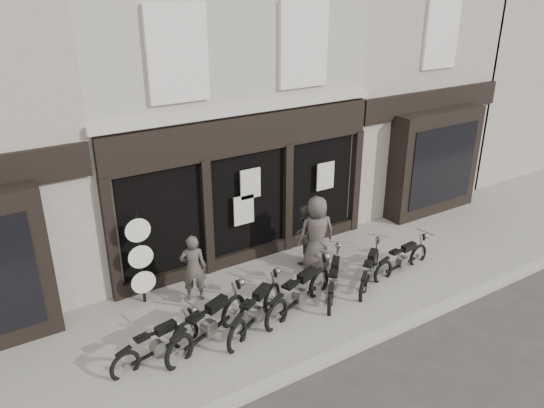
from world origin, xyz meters
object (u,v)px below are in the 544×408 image
motorcycle_4 (334,281)px  advert_sign_post (141,264)px  motorcycle_2 (256,313)px  man_right (317,233)px  motorcycle_0 (158,346)px  motorcycle_1 (209,327)px  motorcycle_6 (402,261)px  man_centre (304,235)px  man_left (193,268)px  motorcycle_5 (370,271)px  motorcycle_3 (300,295)px

motorcycle_4 → advert_sign_post: 4.37m
motorcycle_2 → man_right: man_right is taller
motorcycle_0 → motorcycle_1: motorcycle_1 is taller
motorcycle_4 → advert_sign_post: bearing=107.1°
motorcycle_1 → man_right: size_ratio=1.17×
motorcycle_6 → advert_sign_post: bearing=154.5°
motorcycle_6 → man_centre: bearing=131.8°
man_left → motorcycle_1: bearing=99.9°
man_centre → motorcycle_5: bearing=92.9°
motorcycle_1 → motorcycle_3: motorcycle_3 is taller
man_centre → advert_sign_post: size_ratio=0.69×
motorcycle_3 → man_left: man_left is taller
motorcycle_3 → man_right: bearing=22.8°
motorcycle_1 → motorcycle_3: bearing=-23.1°
man_left → advert_sign_post: bearing=-1.0°
man_centre → advert_sign_post: bearing=-29.5°
motorcycle_1 → man_centre: man_centre is taller
motorcycle_5 → man_left: bearing=121.4°
motorcycle_3 → motorcycle_6: bearing=-20.0°
man_left → man_right: size_ratio=0.84×
man_centre → advert_sign_post: 4.10m
motorcycle_0 → man_centre: bearing=7.5°
motorcycle_1 → man_centre: bearing=2.5°
motorcycle_0 → man_centre: (4.52, 1.55, 0.53)m
motorcycle_2 → motorcycle_4: size_ratio=1.20×
man_centre → man_right: man_right is taller
motorcycle_0 → motorcycle_6: bearing=-12.3°
motorcycle_1 → man_right: 3.84m
motorcycle_3 → advert_sign_post: advert_sign_post is taller
motorcycle_3 → motorcycle_6: motorcycle_3 is taller
motorcycle_6 → man_right: size_ratio=1.04×
man_right → motorcycle_2: bearing=43.7°
man_centre → man_right: 0.41m
motorcycle_4 → motorcycle_5: 1.02m
motorcycle_1 → motorcycle_3: 2.19m
motorcycle_0 → motorcycle_6: motorcycle_6 is taller
motorcycle_6 → advert_sign_post: advert_sign_post is taller
man_left → motorcycle_3: bearing=162.9°
motorcycle_5 → man_left: size_ratio=1.09×
motorcycle_3 → motorcycle_4: (1.05, 0.12, -0.05)m
motorcycle_1 → motorcycle_5: 4.26m
motorcycle_1 → motorcycle_4: motorcycle_1 is taller
man_left → man_centre: (3.06, 0.06, -0.01)m
advert_sign_post → motorcycle_4: bearing=-22.2°
motorcycle_2 → motorcycle_6: (4.22, 0.02, -0.05)m
motorcycle_2 → man_right: size_ratio=1.06×
motorcycle_5 → man_centre: size_ratio=1.11×
motorcycle_0 → motorcycle_2: motorcycle_2 is taller
man_left → man_right: (3.18, -0.30, 0.15)m
advert_sign_post → motorcycle_0: bearing=-98.3°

